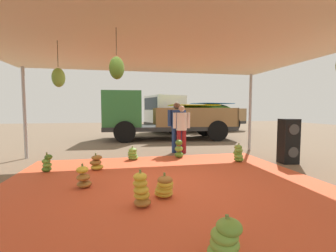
{
  "coord_description": "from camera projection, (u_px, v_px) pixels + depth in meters",
  "views": [
    {
      "loc": [
        -0.8,
        -4.38,
        1.51
      ],
      "look_at": [
        0.46,
        2.1,
        1.04
      ],
      "focal_mm": 24.25,
      "sensor_mm": 36.0,
      "label": 1
    }
  ],
  "objects": [
    {
      "name": "ground_plane",
      "position": [
        149.0,
        156.0,
        7.49
      ],
      "size": [
        40.0,
        40.0,
        0.0
      ],
      "primitive_type": "plane",
      "color": "brown"
    },
    {
      "name": "tarp_orange",
      "position": [
        166.0,
        185.0,
        4.55
      ],
      "size": [
        6.6,
        5.59,
        0.01
      ],
      "primitive_type": "cube",
      "color": "#D1512D",
      "rests_on": "ground"
    },
    {
      "name": "tent_canopy",
      "position": [
        166.0,
        42.0,
        4.26
      ],
      "size": [
        8.0,
        7.0,
        2.88
      ],
      "color": "#9EA0A5",
      "rests_on": "ground"
    },
    {
      "name": "banana_bunch_0",
      "position": [
        83.0,
        178.0,
        4.35
      ],
      "size": [
        0.37,
        0.4,
        0.48
      ],
      "color": "#996628",
      "rests_on": "tarp_orange"
    },
    {
      "name": "banana_bunch_1",
      "position": [
        133.0,
        154.0,
        6.83
      ],
      "size": [
        0.43,
        0.43,
        0.41
      ],
      "color": "#6B9E38",
      "rests_on": "tarp_orange"
    },
    {
      "name": "banana_bunch_3",
      "position": [
        141.0,
        191.0,
        3.53
      ],
      "size": [
        0.33,
        0.36,
        0.58
      ],
      "color": "#996628",
      "rests_on": "tarp_orange"
    },
    {
      "name": "banana_bunch_4",
      "position": [
        238.0,
        154.0,
        6.56
      ],
      "size": [
        0.4,
        0.4,
        0.54
      ],
      "color": "#60932D",
      "rests_on": "tarp_orange"
    },
    {
      "name": "banana_bunch_5",
      "position": [
        179.0,
        149.0,
        7.12
      ],
      "size": [
        0.35,
        0.35,
        0.59
      ],
      "color": "#518428",
      "rests_on": "tarp_orange"
    },
    {
      "name": "banana_bunch_6",
      "position": [
        47.0,
        164.0,
        5.49
      ],
      "size": [
        0.31,
        0.31,
        0.47
      ],
      "color": "#477523",
      "rests_on": "tarp_orange"
    },
    {
      "name": "banana_bunch_7",
      "position": [
        225.0,
        241.0,
        2.24
      ],
      "size": [
        0.44,
        0.44,
        0.48
      ],
      "color": "#6B9E38",
      "rests_on": "tarp_orange"
    },
    {
      "name": "banana_bunch_8",
      "position": [
        96.0,
        163.0,
        5.7
      ],
      "size": [
        0.44,
        0.44,
        0.42
      ],
      "color": "gold",
      "rests_on": "tarp_orange"
    },
    {
      "name": "banana_bunch_9",
      "position": [
        164.0,
        187.0,
        3.9
      ],
      "size": [
        0.43,
        0.43,
        0.42
      ],
      "color": "gold",
      "rests_on": "tarp_orange"
    },
    {
      "name": "cargo_truck_main",
      "position": [
        164.0,
        116.0,
        11.65
      ],
      "size": [
        6.61,
        2.87,
        2.4
      ],
      "color": "#2D2D2D",
      "rests_on": "ground"
    },
    {
      "name": "cargo_truck_far",
      "position": [
        195.0,
        114.0,
        15.72
      ],
      "size": [
        7.42,
        4.34,
        2.4
      ],
      "color": "#2D2D2D",
      "rests_on": "ground"
    },
    {
      "name": "worker_0",
      "position": [
        177.0,
        124.0,
        7.94
      ],
      "size": [
        0.65,
        0.4,
        1.77
      ],
      "color": "navy",
      "rests_on": "ground"
    },
    {
      "name": "worker_1",
      "position": [
        182.0,
        126.0,
        7.81
      ],
      "size": [
        0.61,
        0.37,
        1.65
      ],
      "color": "maroon",
      "rests_on": "ground"
    },
    {
      "name": "speaker_stack",
      "position": [
        288.0,
        141.0,
        6.4
      ],
      "size": [
        0.49,
        0.44,
        1.26
      ],
      "color": "black",
      "rests_on": "ground"
    }
  ]
}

